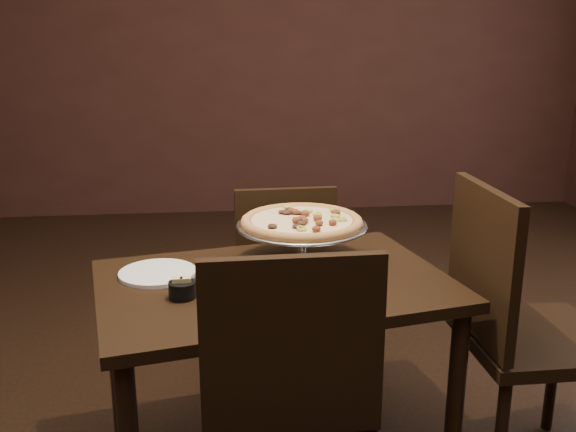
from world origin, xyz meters
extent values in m
cube|color=black|center=(0.00, 3.51, 1.40)|extent=(6.00, 0.02, 2.80)
cube|color=black|center=(0.08, 0.10, 0.67)|extent=(1.24, 0.95, 0.04)
cylinder|color=black|center=(0.63, -0.11, 0.33)|extent=(0.06, 0.06, 0.66)
cylinder|color=black|center=(-0.48, 0.31, 0.33)|extent=(0.06, 0.06, 0.66)
cylinder|color=black|center=(0.50, 0.51, 0.33)|extent=(0.06, 0.06, 0.66)
cylinder|color=silver|center=(0.18, 0.23, 0.70)|extent=(0.15, 0.15, 0.01)
cylinder|color=silver|center=(0.18, 0.23, 0.76)|extent=(0.03, 0.03, 0.12)
cylinder|color=silver|center=(0.18, 0.23, 0.82)|extent=(0.11, 0.11, 0.01)
cylinder|color=#96969B|center=(0.18, 0.23, 0.83)|extent=(0.43, 0.43, 0.01)
torus|color=#96969B|center=(0.18, 0.23, 0.83)|extent=(0.44, 0.44, 0.01)
cylinder|color=#98622D|center=(0.18, 0.23, 0.84)|extent=(0.40, 0.40, 0.01)
torus|color=#98622D|center=(0.18, 0.23, 0.84)|extent=(0.41, 0.41, 0.03)
cylinder|color=#E5BD7E|center=(0.18, 0.23, 0.85)|extent=(0.34, 0.34, 0.01)
cylinder|color=beige|center=(0.04, -0.12, 0.73)|extent=(0.06, 0.06, 0.08)
cylinder|color=silver|center=(0.04, -0.12, 0.78)|extent=(0.06, 0.06, 0.02)
ellipsoid|color=silver|center=(0.04, -0.12, 0.79)|extent=(0.03, 0.03, 0.01)
cylinder|color=maroon|center=(-0.07, -0.03, 0.73)|extent=(0.06, 0.06, 0.07)
cylinder|color=silver|center=(-0.07, -0.03, 0.78)|extent=(0.06, 0.06, 0.02)
ellipsoid|color=silver|center=(-0.07, -0.03, 0.79)|extent=(0.03, 0.03, 0.01)
cylinder|color=black|center=(-0.21, -0.02, 0.72)|extent=(0.08, 0.08, 0.05)
cube|color=#D4BF7A|center=(-0.22, -0.02, 0.73)|extent=(0.03, 0.03, 0.05)
cube|color=#D4BF7A|center=(-0.20, -0.02, 0.73)|extent=(0.03, 0.03, 0.05)
cube|color=white|center=(0.30, -0.07, 0.70)|extent=(0.15, 0.15, 0.02)
cylinder|color=white|center=(-0.30, 0.19, 0.70)|extent=(0.25, 0.25, 0.01)
cylinder|color=white|center=(0.09, -0.19, 0.70)|extent=(0.24, 0.24, 0.01)
cone|color=silver|center=(0.25, 0.11, 0.84)|extent=(0.15, 0.15, 0.00)
cylinder|color=black|center=(0.25, 0.11, 0.84)|extent=(0.08, 0.11, 0.02)
cube|color=black|center=(0.16, 0.80, 0.42)|extent=(0.42, 0.42, 0.04)
cube|color=black|center=(0.17, 0.61, 0.66)|extent=(0.41, 0.05, 0.43)
cylinder|color=black|center=(0.32, 0.97, 0.20)|extent=(0.03, 0.03, 0.40)
cylinder|color=black|center=(-0.01, 0.96, 0.20)|extent=(0.03, 0.03, 0.40)
cylinder|color=black|center=(0.33, 0.64, 0.20)|extent=(0.03, 0.03, 0.40)
cylinder|color=black|center=(0.00, 0.63, 0.20)|extent=(0.03, 0.03, 0.40)
cube|color=black|center=(0.07, -0.43, 0.72)|extent=(0.45, 0.04, 0.47)
cube|color=black|center=(0.94, 0.01, 0.48)|extent=(0.47, 0.47, 0.04)
cube|color=black|center=(0.73, 0.01, 0.76)|extent=(0.04, 0.47, 0.49)
cylinder|color=black|center=(1.13, 0.20, 0.23)|extent=(0.04, 0.04, 0.46)
cylinder|color=black|center=(0.75, 0.20, 0.23)|extent=(0.04, 0.04, 0.46)
camera|label=1|loc=(-0.09, -1.82, 1.45)|focal=40.00mm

